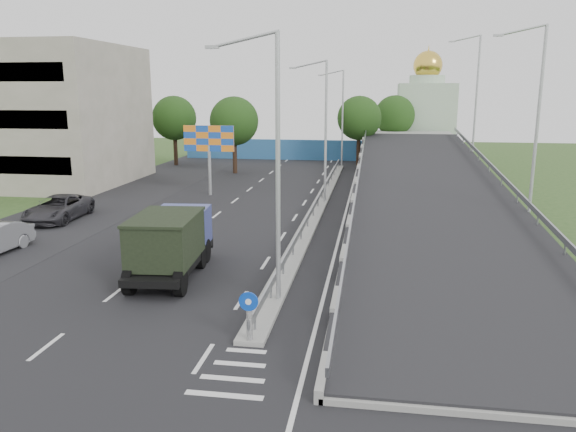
% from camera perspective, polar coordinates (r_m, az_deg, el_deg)
% --- Properties ---
extents(ground, '(160.00, 160.00, 0.00)m').
position_cam_1_polar(ground, '(17.04, -5.59, -16.08)').
color(ground, '#2D4C1E').
rests_on(ground, ground).
extents(road_surface, '(26.00, 90.00, 0.04)m').
position_cam_1_polar(road_surface, '(36.06, -2.35, -0.45)').
color(road_surface, black).
rests_on(road_surface, ground).
extents(parking_strip, '(8.00, 90.00, 0.05)m').
position_cam_1_polar(parking_strip, '(40.59, -20.66, 0.22)').
color(parking_strip, black).
rests_on(parking_strip, ground).
extents(median, '(1.00, 44.00, 0.20)m').
position_cam_1_polar(median, '(39.47, 3.05, 0.84)').
color(median, gray).
rests_on(median, ground).
extents(overpass_ramp, '(10.00, 50.00, 3.50)m').
position_cam_1_polar(overpass_ramp, '(39.14, 14.08, 2.84)').
color(overpass_ramp, gray).
rests_on(overpass_ramp, ground).
extents(median_guardrail, '(0.09, 44.00, 0.71)m').
position_cam_1_polar(median_guardrail, '(39.34, 3.06, 1.77)').
color(median_guardrail, gray).
rests_on(median_guardrail, median).
extents(sign_bollard, '(0.64, 0.23, 1.67)m').
position_cam_1_polar(sign_bollard, '(18.50, -3.97, -10.09)').
color(sign_bollard, black).
rests_on(sign_bollard, median).
extents(lamp_post_near, '(2.74, 0.18, 10.08)m').
position_cam_1_polar(lamp_post_near, '(20.92, -1.55, 6.16)').
color(lamp_post_near, '#B2B5B7').
rests_on(lamp_post_near, median).
extents(lamp_post_mid, '(2.74, 0.18, 10.08)m').
position_cam_1_polar(lamp_post_mid, '(40.69, 3.60, 9.31)').
color(lamp_post_mid, '#B2B5B7').
rests_on(lamp_post_mid, median).
extents(lamp_post_far, '(2.74, 0.18, 10.08)m').
position_cam_1_polar(lamp_post_far, '(60.61, 5.39, 10.38)').
color(lamp_post_far, '#B2B5B7').
rests_on(lamp_post_far, median).
extents(blue_wall, '(30.00, 0.50, 2.40)m').
position_cam_1_polar(blue_wall, '(67.27, 2.11, 6.71)').
color(blue_wall, '#2A679D').
rests_on(blue_wall, ground).
extents(church, '(7.00, 7.00, 13.80)m').
position_cam_1_polar(church, '(74.75, 13.78, 10.12)').
color(church, '#B2CCAD').
rests_on(church, ground).
extents(billboard, '(4.00, 0.24, 5.50)m').
position_cam_1_polar(billboard, '(44.53, -8.04, 7.40)').
color(billboard, '#B2B5B7').
rests_on(billboard, ground).
extents(tree_left_mid, '(4.80, 4.80, 7.60)m').
position_cam_1_polar(tree_left_mid, '(56.26, -5.50, 9.56)').
color(tree_left_mid, black).
rests_on(tree_left_mid, ground).
extents(tree_median_far, '(4.80, 4.80, 7.60)m').
position_cam_1_polar(tree_median_far, '(62.54, 7.25, 9.82)').
color(tree_median_far, black).
rests_on(tree_median_far, ground).
extents(tree_left_far, '(4.80, 4.80, 7.60)m').
position_cam_1_polar(tree_left_far, '(63.41, -11.49, 9.71)').
color(tree_left_far, black).
rests_on(tree_left_far, ground).
extents(tree_ramp_far, '(4.80, 4.80, 7.60)m').
position_cam_1_polar(tree_ramp_far, '(69.54, 10.78, 9.98)').
color(tree_ramp_far, black).
rests_on(tree_ramp_far, ground).
extents(dump_truck, '(3.00, 6.85, 2.94)m').
position_cam_1_polar(dump_truck, '(25.63, -11.77, -2.42)').
color(dump_truck, black).
rests_on(dump_truck, ground).
extents(parked_car_c, '(2.88, 5.78, 1.57)m').
position_cam_1_polar(parked_car_c, '(38.86, -22.29, 0.75)').
color(parked_car_c, '#323035').
rests_on(parked_car_c, ground).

